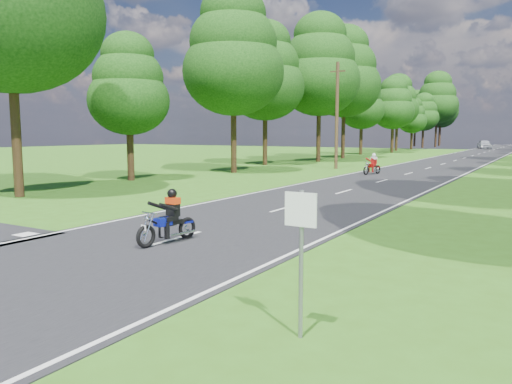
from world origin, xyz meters
The scene contains 9 objects.
ground centered at (0.00, 0.00, 0.00)m, with size 160.00×160.00×0.00m, color #305D15.
main_road centered at (0.00, 50.00, 0.01)m, with size 7.00×140.00×0.02m, color black.
road_markings centered at (-0.14, 48.13, 0.02)m, with size 7.40×140.00×0.01m.
treeline centered at (1.43, 60.06, 8.25)m, with size 40.00×115.35×14.78m.
telegraph_pole centered at (-6.00, 28.00, 4.07)m, with size 1.20×0.26×8.00m.
road_sign centered at (5.50, -2.01, 1.34)m, with size 0.45×0.07×2.00m.
rider_near_blue centered at (0.18, 1.46, 0.69)m, with size 0.54×1.62×1.35m, color #0D168F, non-canonical shape.
rider_far_red centered at (-1.92, 24.10, 0.71)m, with size 0.55×1.66×1.38m, color #9C0E0C, non-canonical shape.
distant_car centered at (-1.84, 83.63, 0.79)m, with size 1.82×4.52×1.54m, color silver.
Camera 1 is at (8.29, -7.83, 2.75)m, focal length 35.00 mm.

